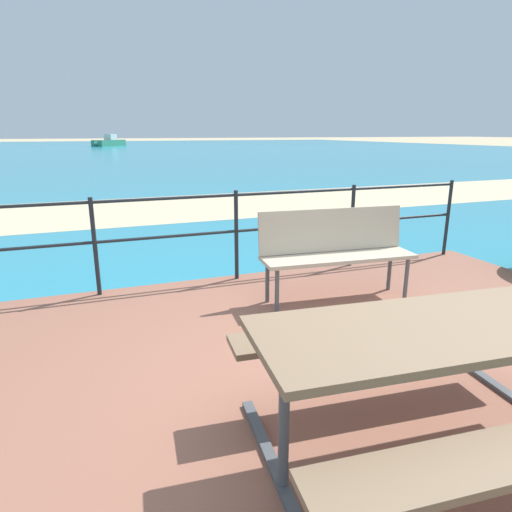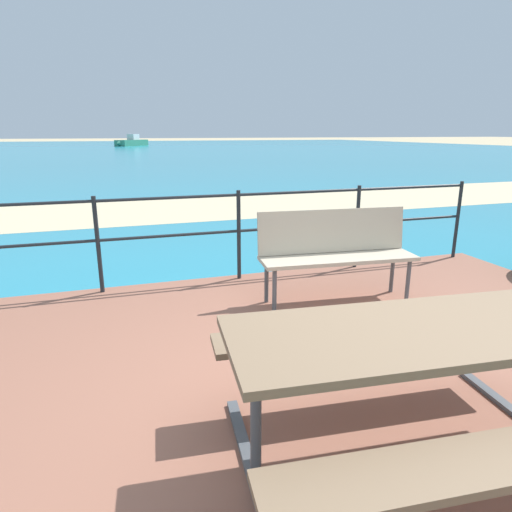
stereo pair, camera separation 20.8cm
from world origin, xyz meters
name	(u,v)px [view 2 (the right image)]	position (x,y,z in m)	size (l,w,h in m)	color
ground_plane	(345,407)	(0.00, 0.00, 0.00)	(240.00, 240.00, 0.00)	tan
patio_paving	(345,403)	(0.00, 0.00, 0.03)	(6.40, 5.20, 0.06)	#935B47
sea_water	(127,151)	(0.00, 40.00, 0.01)	(90.00, 90.00, 0.01)	teal
beach_strip	(176,208)	(0.00, 7.89, 0.01)	(54.00, 3.64, 0.01)	beige
picnic_table	(423,359)	(0.05, -0.59, 0.64)	(1.96, 1.50, 0.74)	#7A6047
park_bench	(336,247)	(0.71, 1.57, 0.59)	(1.52, 0.55, 0.88)	#BCAD93
railing_fence	(239,223)	(0.00, 2.48, 0.70)	(5.94, 0.04, 1.00)	#1E2328
boat_near	(132,142)	(1.02, 54.78, 0.45)	(4.11, 5.01, 1.37)	#338466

